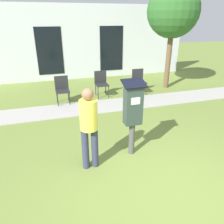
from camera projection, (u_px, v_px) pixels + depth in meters
The scene contains 9 objects.
ground_plane at pixel (165, 193), 3.60m from camera, with size 40.00×40.00×0.00m, color olive.
sidewalk at pixel (103, 106), 7.08m from camera, with size 12.00×1.10×0.02m.
building_facade at pixel (81, 43), 9.80m from camera, with size 10.00×0.26×3.20m.
parking_meter at pixel (133, 109), 4.25m from camera, with size 0.44×0.31×1.59m.
person_standing at pixel (89, 123), 3.87m from camera, with size 0.32×0.32×1.58m.
outdoor_chair_left at pixel (62, 88), 7.17m from camera, with size 0.44×0.44×0.90m.
outdoor_chair_middle at pixel (101, 82), 7.84m from camera, with size 0.44×0.44×0.90m.
outdoor_chair_right at pixel (139, 79), 8.14m from camera, with size 0.44×0.44×0.90m.
tree at pixel (173, 12), 7.87m from camera, with size 1.90×1.90×3.82m.
Camera 1 is at (-1.65, -2.39, 2.66)m, focal length 35.00 mm.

